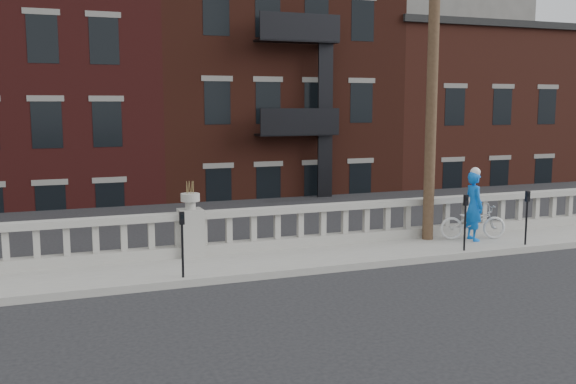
{
  "coord_description": "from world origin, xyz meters",
  "views": [
    {
      "loc": [
        -3.06,
        -10.54,
        3.68
      ],
      "look_at": [
        2.13,
        3.2,
        1.65
      ],
      "focal_mm": 40.0,
      "sensor_mm": 36.0,
      "label": 1
    }
  ],
  "objects": [
    {
      "name": "ground",
      "position": [
        0.0,
        0.0,
        0.0
      ],
      "size": [
        120.0,
        120.0,
        0.0
      ],
      "primitive_type": "plane",
      "color": "black",
      "rests_on": "ground"
    },
    {
      "name": "sidewalk",
      "position": [
        0.0,
        3.0,
        0.07
      ],
      "size": [
        32.0,
        2.2,
        0.15
      ],
      "primitive_type": "cube",
      "color": "gray",
      "rests_on": "ground"
    },
    {
      "name": "balustrade",
      "position": [
        0.0,
        3.95,
        0.64
      ],
      "size": [
        28.0,
        0.34,
        1.03
      ],
      "color": "gray",
      "rests_on": "sidewalk"
    },
    {
      "name": "planter_pedestal",
      "position": [
        0.0,
        3.95,
        0.83
      ],
      "size": [
        0.55,
        0.55,
        1.76
      ],
      "color": "gray",
      "rests_on": "sidewalk"
    },
    {
      "name": "lower_level",
      "position": [
        0.56,
        23.04,
        2.63
      ],
      "size": [
        80.0,
        44.0,
        20.8
      ],
      "color": "#605E59",
      "rests_on": "ground"
    },
    {
      "name": "utility_pole",
      "position": [
        6.2,
        3.6,
        5.24
      ],
      "size": [
        1.6,
        0.28,
        10.0
      ],
      "color": "#422D1E",
      "rests_on": "sidewalk"
    },
    {
      "name": "parking_meter_a",
      "position": [
        -0.56,
        2.15,
        1.0
      ],
      "size": [
        0.1,
        0.09,
        1.36
      ],
      "color": "black",
      "rests_on": "sidewalk"
    },
    {
      "name": "parking_meter_b",
      "position": [
        6.3,
        2.15,
        1.0
      ],
      "size": [
        0.1,
        0.09,
        1.36
      ],
      "color": "black",
      "rests_on": "sidewalk"
    },
    {
      "name": "parking_meter_c",
      "position": [
        8.13,
        2.15,
        1.0
      ],
      "size": [
        0.1,
        0.09,
        1.36
      ],
      "color": "black",
      "rests_on": "sidewalk"
    },
    {
      "name": "bicycle",
      "position": [
        7.3,
        3.19,
        0.61
      ],
      "size": [
        1.84,
        1.07,
        0.91
      ],
      "primitive_type": "imported",
      "rotation": [
        0.0,
        0.0,
        1.29
      ],
      "color": "silver",
      "rests_on": "sidewalk"
    },
    {
      "name": "cyclist",
      "position": [
        7.23,
        3.07,
        1.05
      ],
      "size": [
        0.5,
        0.7,
        1.8
      ],
      "primitive_type": "imported",
      "rotation": [
        0.0,
        0.0,
        1.45
      ],
      "color": "blue",
      "rests_on": "sidewalk"
    }
  ]
}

